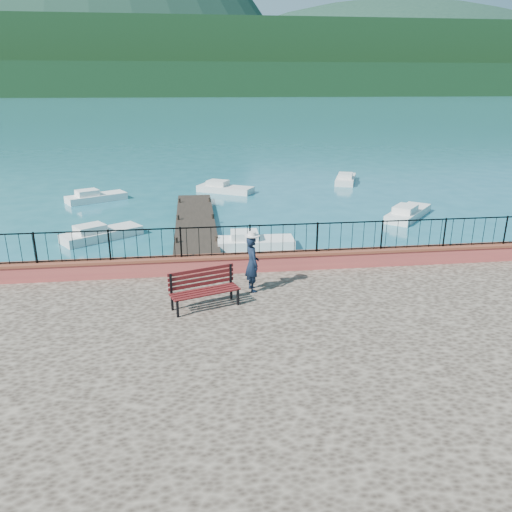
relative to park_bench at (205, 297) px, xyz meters
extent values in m
plane|color=#19596B|center=(1.85, -1.08, -1.51)|extent=(2000.00, 2000.00, 0.00)
cube|color=#B24A40|center=(1.85, 2.62, -0.02)|extent=(28.00, 0.46, 0.58)
cube|color=black|center=(1.85, 2.62, 0.74)|extent=(27.00, 0.05, 0.95)
cube|color=#2D231C|center=(-0.15, 10.92, -1.36)|extent=(2.00, 16.00, 0.30)
cube|color=black|center=(1.85, 298.92, 7.49)|extent=(900.00, 60.00, 18.00)
cube|color=black|center=(1.85, 358.92, 20.49)|extent=(900.00, 120.00, 44.00)
ellipsoid|color=#142D23|center=(221.85, 558.92, -1.51)|extent=(448.00, 384.00, 180.00)
cube|color=black|center=(0.01, -0.04, -0.08)|extent=(1.97, 1.16, 0.47)
cube|color=maroon|center=(-0.08, 0.23, 0.45)|extent=(1.81, 0.69, 0.58)
imported|color=black|center=(1.42, 1.01, 0.53)|extent=(0.51, 0.68, 1.68)
cylinder|color=silver|center=(1.42, 1.01, 1.43)|extent=(0.44, 0.44, 0.12)
cube|color=silver|center=(-4.59, 10.94, -1.11)|extent=(3.79, 3.16, 0.80)
cube|color=white|center=(2.50, 8.66, -1.11)|extent=(3.45, 1.42, 0.80)
cube|color=silver|center=(11.55, 12.95, -1.11)|extent=(3.75, 4.03, 0.80)
cube|color=white|center=(-6.26, 19.31, -1.11)|extent=(3.79, 2.91, 0.80)
cube|color=silver|center=(1.98, 20.94, -1.11)|extent=(3.94, 3.02, 0.80)
cube|color=silver|center=(11.17, 23.44, -1.11)|extent=(2.57, 4.04, 0.80)
camera|label=1|loc=(-0.19, -12.55, 5.49)|focal=35.00mm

